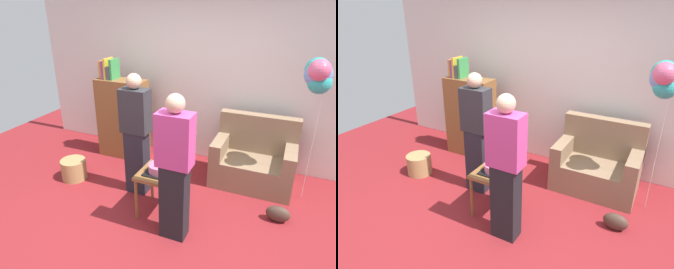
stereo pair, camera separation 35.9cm
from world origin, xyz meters
TOP-DOWN VIEW (x-y plane):
  - ground_plane at (0.00, 0.00)m, footprint 8.00×8.00m
  - wall_back at (0.00, 2.05)m, footprint 6.00×0.10m
  - couch at (0.89, 1.50)m, footprint 1.10×0.70m
  - bookshelf at (-1.25, 1.53)m, footprint 0.80×0.36m
  - side_table at (-0.03, 0.34)m, footprint 0.48×0.48m
  - birthday_cake at (-0.03, 0.34)m, footprint 0.32×0.32m
  - person_blowing_candles at (-0.51, 0.66)m, footprint 0.36×0.22m
  - person_holding_cake at (0.28, 0.04)m, footprint 0.36×0.22m
  - wicker_basket at (-1.52, 0.56)m, footprint 0.36×0.36m
  - handbag at (1.32, 0.74)m, footprint 0.28×0.14m
  - balloon_bunch at (1.50, 1.37)m, footprint 0.32×0.45m

SIDE VIEW (x-z plane):
  - ground_plane at x=0.00m, z-range 0.00..0.00m
  - handbag at x=1.32m, z-range 0.00..0.20m
  - wicker_basket at x=-1.52m, z-range 0.00..0.30m
  - couch at x=0.89m, z-range -0.14..0.82m
  - side_table at x=-0.03m, z-range 0.20..0.76m
  - birthday_cake at x=-0.03m, z-range 0.53..0.70m
  - bookshelf at x=-1.25m, z-range -0.13..1.49m
  - person_blowing_candles at x=-0.51m, z-range 0.02..1.65m
  - person_holding_cake at x=0.28m, z-range 0.02..1.65m
  - wall_back at x=0.00m, z-range 0.00..2.70m
  - balloon_bunch at x=1.50m, z-range 0.73..2.57m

